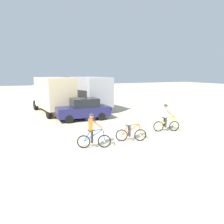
% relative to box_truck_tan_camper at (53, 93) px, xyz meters
% --- Properties ---
extents(ground_plane, '(120.00, 120.00, 0.00)m').
position_rel_box_truck_tan_camper_xyz_m(ground_plane, '(2.71, -11.37, -1.87)').
color(ground_plane, beige).
extents(box_truck_tan_camper, '(3.00, 6.94, 3.35)m').
position_rel_box_truck_tan_camper_xyz_m(box_truck_tan_camper, '(0.00, 0.00, 0.00)').
color(box_truck_tan_camper, '#CCB78E').
rests_on(box_truck_tan_camper, ground).
extents(box_truck_grey_hauler, '(2.80, 6.89, 3.35)m').
position_rel_box_truck_tan_camper_xyz_m(box_truck_grey_hauler, '(3.56, 0.18, 0.00)').
color(box_truck_grey_hauler, '#9E9EA3').
rests_on(box_truck_grey_hauler, ground).
extents(sedan_parked, '(4.26, 1.92, 1.76)m').
position_rel_box_truck_tan_camper_xyz_m(sedan_parked, '(1.65, -4.07, -0.99)').
color(sedan_parked, '#1E1E4C').
rests_on(sedan_parked, ground).
extents(cyclist_orange_shirt, '(1.63, 0.76, 1.82)m').
position_rel_box_truck_tan_camper_xyz_m(cyclist_orange_shirt, '(-0.03, -10.73, -1.03)').
color(cyclist_orange_shirt, black).
rests_on(cyclist_orange_shirt, ground).
extents(cyclist_cowboy_hat, '(1.62, 0.78, 1.82)m').
position_rel_box_truck_tan_camper_xyz_m(cyclist_cowboy_hat, '(2.24, -10.56, -1.03)').
color(cyclist_cowboy_hat, black).
rests_on(cyclist_cowboy_hat, ground).
extents(cyclist_near_camera, '(1.64, 0.75, 1.82)m').
position_rel_box_truck_tan_camper_xyz_m(cyclist_near_camera, '(5.37, -9.77, -1.03)').
color(cyclist_near_camera, black).
rests_on(cyclist_near_camera, ground).
extents(supply_crate, '(1.00, 1.00, 0.57)m').
position_rel_box_truck_tan_camper_xyz_m(supply_crate, '(2.12, -4.49, -1.59)').
color(supply_crate, '#4C5199').
rests_on(supply_crate, ground).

